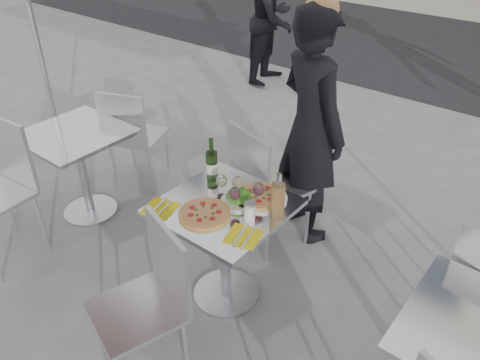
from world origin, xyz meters
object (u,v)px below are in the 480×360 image
Objects in this scene: side_chair_lfar at (131,132)px; pizza_near at (205,213)px; side_chair_lnear at (0,179)px; wineglass_white_a at (222,181)px; wineglass_red_b at (258,190)px; pedestrian_a at (274,19)px; wineglass_white_b at (238,183)px; carafe at (278,200)px; napkin_left at (160,208)px; chair_near at (151,292)px; napkin_right at (244,236)px; chair_far at (262,180)px; salad_plate at (239,197)px; wine_bottle at (212,164)px; pizza_far at (261,196)px; main_table at (225,232)px; sugar_shaker at (249,211)px; woman_diner at (311,129)px; side_table_left at (79,156)px; wineglass_red_a at (235,194)px.

pizza_near is at bearing 134.22° from side_chair_lfar.
wineglass_white_a is at bearing 18.80° from side_chair_lnear.
wineglass_red_b is (0.23, 0.06, 0.00)m from wineglass_white_a.
side_chair_lnear is at bearing 178.80° from pedestrian_a.
wineglass_white_b is at bearing 18.84° from side_chair_lnear.
carafe reaches higher than napkin_left.
chair_near is 4.26× the size of napkin_right.
chair_far is 0.74m from pizza_near.
wine_bottle reaches higher than salad_plate.
chair_far is 0.96× the size of side_chair_lnear.
carafe is at bearing 149.83° from chair_far.
wineglass_white_b reaches higher than pizza_far.
pedestrian_a is at bearing 125.57° from carafe.
chair_far reaches higher than main_table.
sugar_shaker is (-0.11, -0.11, -0.06)m from carafe.
woman_diner is 7.97× the size of napkin_left.
pedestrian_a is 4.17m from sugar_shaker.
pedestrian_a is 7.52× the size of napkin_right.
pedestrian_a is 5.64× the size of wine_bottle.
wine_bottle is at bearing 163.08° from salad_plate.
napkin_left is (-0.47, -0.25, -0.05)m from sugar_shaker.
salad_plate is 0.08m from wineglass_white_b.
pedestrian_a is 10.56× the size of wineglass_red_b.
carafe is (0.31, -0.85, -0.01)m from woman_diner.
side_chair_lnear is 4.12m from pedestrian_a.
chair_near reaches higher than pizza_far.
side_table_left is at bearing 175.31° from chair_near.
main_table is at bearing 79.90° from pizza_near.
side_chair_lfar reaches higher than wineglass_red_b.
wineglass_white_a is 0.40m from napkin_left.
side_chair_lnear reaches higher than side_table_left.
side_chair_lfar is (0.01, 0.51, 0.02)m from side_table_left.
wineglass_red_b is (0.13, 0.75, 0.30)m from chair_near.
sugar_shaker is 0.48× the size of napkin_right.
wineglass_white_a is (-0.04, 0.20, 0.10)m from pizza_near.
salad_plate is at bearing 8.31° from wineglass_white_a.
napkin_right is at bearing -67.90° from pizza_far.
side_chair_lfar reaches higher than pizza_far.
main_table is 0.38m from wineglass_red_b.
salad_plate is at bearing -174.87° from carafe.
pedestrian_a is at bearing 122.35° from salad_plate.
wineglass_red_a is (-0.23, -0.10, -0.01)m from carafe.
carafe is 2.71× the size of sugar_shaker.
salad_plate is at bearing 142.58° from side_chair_lfar.
chair_far is at bearing 97.59° from wineglass_white_a.
wine_bottle is 0.61m from napkin_right.
pizza_near is at bearing 114.41° from chair_near.
side_chair_lfar is 2.92× the size of pizza_far.
wineglass_red_a is (0.05, 0.63, 0.30)m from chair_near.
napkin_left is (-0.43, -0.38, -0.11)m from wineglass_red_b.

